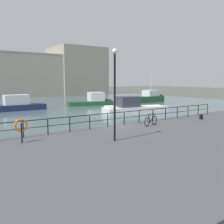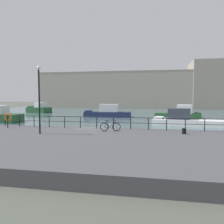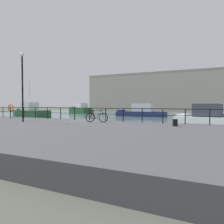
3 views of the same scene
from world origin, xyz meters
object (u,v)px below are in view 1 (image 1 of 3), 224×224
harbor_building (18,75)px  moored_green_narrowboat (15,105)px  mooring_bollard (201,117)px  life_ring_stand (21,126)px  moored_cabin_cruiser (92,101)px  moored_harbor_tender (147,98)px  quay_lamp_post (115,84)px  moored_white_yacht (133,107)px  parked_bicycle (151,121)px

harbor_building → moored_green_narrowboat: 33.85m
mooring_bollard → moored_green_narrowboat: bearing=115.7°
life_ring_stand → moored_green_narrowboat: bearing=77.7°
moored_cabin_cruiser → moored_green_narrowboat: moored_green_narrowboat is taller
moored_cabin_cruiser → moored_harbor_tender: bearing=7.3°
moored_harbor_tender → mooring_bollard: bearing=-125.9°
quay_lamp_post → moored_white_yacht: bearing=47.1°
moored_harbor_tender → life_ring_stand: bearing=-147.6°
moored_cabin_cruiser → moored_white_yacht: bearing=-81.2°
moored_green_narrowboat → parked_bicycle: size_ratio=5.01×
moored_cabin_cruiser → moored_harbor_tender: size_ratio=1.00×
parked_bicycle → mooring_bollard: size_ratio=3.93×
moored_harbor_tender → mooring_bollard: size_ratio=18.55×
parked_bicycle → mooring_bollard: bearing=-17.5°
parked_bicycle → moored_green_narrowboat: bearing=87.9°
harbor_building → moored_green_narrowboat: size_ratio=7.00×
harbor_building → moored_cabin_cruiser: harbor_building is taller
moored_cabin_cruiser → life_ring_stand: (-17.98, -23.01, 0.95)m
moored_white_yacht → moored_green_narrowboat: moored_green_narrowboat is taller
harbor_building → moored_harbor_tender: size_ratio=7.42×
parked_bicycle → quay_lamp_post: size_ratio=0.32×
mooring_bollard → life_ring_stand: life_ring_stand is taller
harbor_building → quay_lamp_post: 58.04m
moored_white_yacht → life_ring_stand: moored_white_yacht is taller
parked_bicycle → life_ring_stand: (-9.85, 0.21, 0.59)m
moored_harbor_tender → moored_green_narrowboat: moored_harbor_tender is taller
moored_white_yacht → moored_harbor_tender: bearing=-128.6°
harbor_building → parked_bicycle: 55.21m
moored_harbor_tender → mooring_bollard: 26.60m
moored_cabin_cruiser → quay_lamp_post: size_ratio=1.53×
mooring_bollard → quay_lamp_post: 11.83m
moored_harbor_tender → quay_lamp_post: (-25.29, -24.69, 3.24)m
mooring_bollard → life_ring_stand: size_ratio=0.31×
moored_cabin_cruiser → quay_lamp_post: (-13.33, -25.64, 3.33)m
moored_white_yacht → moored_green_narrowboat: size_ratio=1.06×
moored_harbor_tender → harbor_building: bearing=112.7°
moored_green_narrowboat → mooring_bollard: bearing=114.8°
parked_bicycle → life_ring_stand: life_ring_stand is taller
life_ring_stand → moored_harbor_tender: bearing=36.4°
moored_green_narrowboat → moored_cabin_cruiser: bearing=-177.9°
mooring_bollard → life_ring_stand: bearing=178.2°
moored_harbor_tender → parked_bicycle: 29.99m
moored_white_yacht → quay_lamp_post: (-12.69, -13.68, 3.40)m
harbor_building → parked_bicycle: harbor_building is taller
life_ring_stand → quay_lamp_post: (4.65, -2.63, 2.37)m
harbor_building → moored_harbor_tender: 36.86m
moored_green_narrowboat → quay_lamp_post: size_ratio=1.62×
harbor_building → parked_bicycle: (-3.66, -54.91, -4.52)m
moored_harbor_tender → parked_bicycle: bearing=-136.0°
moored_white_yacht → moored_green_narrowboat: 16.82m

